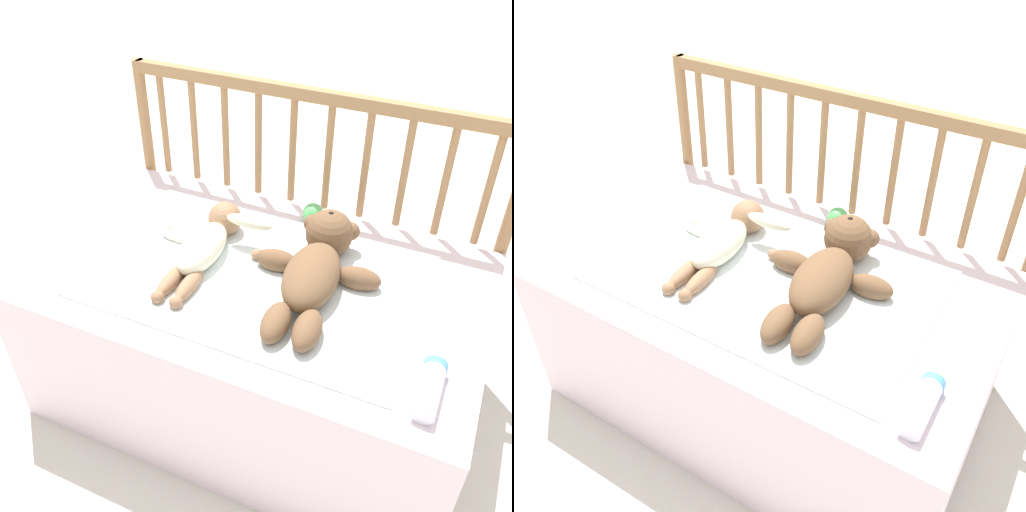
# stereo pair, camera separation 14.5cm
# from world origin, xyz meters

# --- Properties ---
(ground_plane) EXTENTS (12.00, 12.00, 0.00)m
(ground_plane) POSITION_xyz_m (0.00, 0.00, 0.00)
(ground_plane) COLOR silver
(crib_mattress) EXTENTS (1.18, 0.71, 0.47)m
(crib_mattress) POSITION_xyz_m (0.00, 0.00, 0.24)
(crib_mattress) COLOR silver
(crib_mattress) RESTS_ON ground_plane
(crib_rail) EXTENTS (1.18, 0.04, 0.84)m
(crib_rail) POSITION_xyz_m (0.00, 0.38, 0.59)
(crib_rail) COLOR #997047
(crib_rail) RESTS_ON ground_plane
(blanket) EXTENTS (0.85, 0.55, 0.01)m
(blanket) POSITION_xyz_m (0.00, -0.01, 0.48)
(blanket) COLOR white
(blanket) RESTS_ON crib_mattress
(teddy_bear) EXTENTS (0.33, 0.47, 0.13)m
(teddy_bear) POSITION_xyz_m (0.15, 0.03, 0.53)
(teddy_bear) COLOR brown
(teddy_bear) RESTS_ON crib_mattress
(baby) EXTENTS (0.32, 0.40, 0.10)m
(baby) POSITION_xyz_m (-0.15, 0.01, 0.52)
(baby) COLOR #EAEACC
(baby) RESTS_ON crib_mattress
(toy_ball) EXTENTS (0.06, 0.06, 0.06)m
(toy_ball) POSITION_xyz_m (0.05, 0.29, 0.51)
(toy_ball) COLOR #59BF66
(toy_ball) RESTS_ON crib_mattress
(baby_bottle) EXTENTS (0.05, 0.17, 0.05)m
(baby_bottle) POSITION_xyz_m (0.49, -0.21, 0.50)
(baby_bottle) COLOR white
(baby_bottle) RESTS_ON crib_mattress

